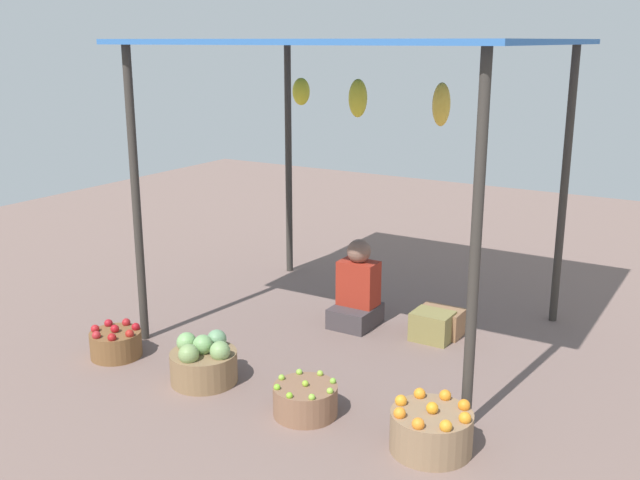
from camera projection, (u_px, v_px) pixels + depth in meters
The scene contains 9 objects.
ground_plane at pixel (355, 329), 6.46m from camera, with size 14.00×14.00×0.00m, color #7A6159.
market_stall_structure at pixel (359, 64), 5.87m from camera, with size 3.16×2.53×2.46m.
vendor_person at pixel (357, 293), 6.49m from camera, with size 0.36×0.44×0.78m.
basket_red_apples at pixel (116, 343), 5.88m from camera, with size 0.41×0.41×0.27m.
basket_cabbages at pixel (204, 362), 5.43m from camera, with size 0.50×0.50×0.37m.
basket_limes at pixel (305, 400), 4.96m from camera, with size 0.44×0.44×0.25m.
basket_oranges at pixel (431, 430), 4.52m from camera, with size 0.51×0.51×0.32m.
wooden_crate_near_vendor at pixel (441, 322), 6.32m from camera, with size 0.37×0.25×0.23m, color #916745.
wooden_crate_stacked_rear at pixel (432, 326), 6.20m from camera, with size 0.33×0.27×0.25m, color olive.
Camera 1 is at (2.86, -5.32, 2.45)m, focal length 41.27 mm.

